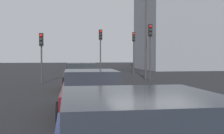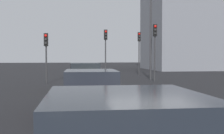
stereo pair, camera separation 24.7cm
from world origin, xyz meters
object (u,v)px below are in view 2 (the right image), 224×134
car_maroon_right_second (91,92)px  traffic_light_near_left (139,44)px  traffic_light_near_right (46,47)px  traffic_light_far_left (155,41)px  traffic_light_far_right (106,43)px  car_yellow_right_lead (84,77)px  street_lamp_kerbside (151,30)px

car_maroon_right_second → traffic_light_near_left: (18.77, -6.03, 2.37)m
car_maroon_right_second → traffic_light_near_right: (11.10, 2.40, 1.83)m
traffic_light_near_right → traffic_light_near_left: bearing=135.6°
traffic_light_far_left → traffic_light_far_right: (4.67, 3.16, -0.02)m
traffic_light_near_left → traffic_light_far_left: traffic_light_near_left is taller
traffic_light_near_right → traffic_light_far_left: traffic_light_far_left is taller
car_yellow_right_lead → traffic_light_far_left: size_ratio=0.97×
car_maroon_right_second → traffic_light_far_left: bearing=-24.1°
traffic_light_near_right → traffic_light_far_left: 7.95m
traffic_light_near_right → street_lamp_kerbside: 8.44m
traffic_light_far_left → traffic_light_near_left: bearing=-179.6°
traffic_light_far_right → street_lamp_kerbside: street_lamp_kerbside is taller
street_lamp_kerbside → traffic_light_far_left: bearing=175.5°
car_maroon_right_second → traffic_light_near_right: 11.50m
traffic_light_near_left → traffic_light_far_left: 7.32m
traffic_light_near_right → car_yellow_right_lead: bearing=33.0°
car_yellow_right_lead → street_lamp_kerbside: bearing=-43.0°
traffic_light_far_right → traffic_light_near_left: bearing=120.4°
car_yellow_right_lead → traffic_light_far_right: bearing=-15.5°
traffic_light_far_right → street_lamp_kerbside: size_ratio=0.63×
car_maroon_right_second → street_lamp_kerbside: street_lamp_kerbside is taller
traffic_light_far_left → traffic_light_far_right: size_ratio=1.01×
traffic_light_near_left → traffic_light_far_left: (-7.30, 0.50, -0.01)m
traffic_light_near_right → street_lamp_kerbside: street_lamp_kerbside is taller
traffic_light_near_left → traffic_light_near_right: size_ratio=1.23×
car_yellow_right_lead → traffic_light_near_left: (12.01, -5.95, 2.34)m
traffic_light_far_right → car_maroon_right_second: bearing=-13.6°
traffic_light_near_right → traffic_light_far_right: traffic_light_far_right is taller
traffic_light_near_left → street_lamp_kerbside: 5.73m
traffic_light_far_right → street_lamp_kerbside: 4.56m
car_yellow_right_lead → traffic_light_near_left: 13.60m
traffic_light_far_left → traffic_light_far_right: traffic_light_far_left is taller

